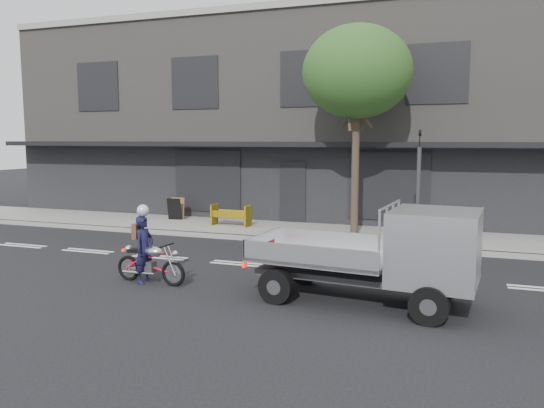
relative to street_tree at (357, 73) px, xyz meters
The scene contains 11 objects.
ground 7.09m from the street_tree, 117.65° to the right, with size 80.00×80.00×0.00m, color black.
sidewalk 5.67m from the street_tree, 167.20° to the left, with size 32.00×3.20×0.15m, color gray.
kerb 5.75m from the street_tree, 153.43° to the right, with size 32.00×0.20×0.15m, color gray.
building_main 7.54m from the street_tree, 107.22° to the left, with size 26.00×10.00×8.00m, color slate.
street_tree is the anchor object (origin of this frame).
traffic_light_pole 4.23m from the street_tree, 23.03° to the right, with size 0.12×0.12×3.50m.
motorcycle 8.82m from the street_tree, 117.37° to the right, with size 1.82×0.53×0.93m.
rider 8.72m from the street_tree, 118.39° to the right, with size 0.56×0.37×1.53m, color #141334.
flatbed_ute 8.03m from the street_tree, 70.41° to the right, with size 4.50×2.18×2.02m.
construction_barrier 6.56m from the street_tree, behind, with size 1.41×0.56×0.79m, color yellow, non-canonical shape.
sandwich_board 8.62m from the street_tree, behind, with size 0.53×0.35×0.84m, color black, non-canonical shape.
Camera 1 is at (5.26, -12.48, 3.24)m, focal length 35.00 mm.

